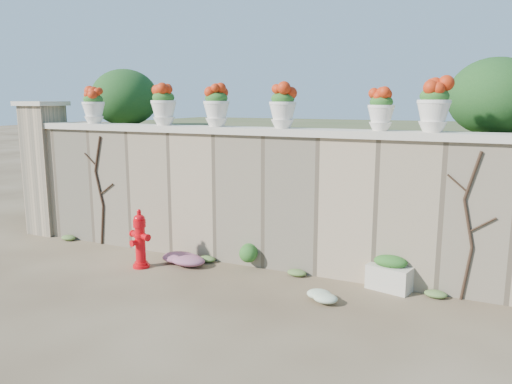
% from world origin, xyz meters
% --- Properties ---
extents(ground, '(80.00, 80.00, 0.00)m').
position_xyz_m(ground, '(0.00, 0.00, 0.00)').
color(ground, '#493824').
rests_on(ground, ground).
extents(stone_wall, '(8.00, 0.40, 2.00)m').
position_xyz_m(stone_wall, '(0.00, 1.80, 1.00)').
color(stone_wall, '#9B8567').
rests_on(stone_wall, ground).
extents(wall_cap, '(8.10, 0.52, 0.10)m').
position_xyz_m(wall_cap, '(0.00, 1.80, 2.05)').
color(wall_cap, beige).
rests_on(wall_cap, stone_wall).
extents(gate_pillar, '(0.72, 0.72, 2.48)m').
position_xyz_m(gate_pillar, '(-4.15, 1.80, 1.26)').
color(gate_pillar, '#9B8567').
rests_on(gate_pillar, ground).
extents(raised_fill, '(9.00, 6.00, 2.00)m').
position_xyz_m(raised_fill, '(0.00, 5.00, 1.00)').
color(raised_fill, '#384C23').
rests_on(raised_fill, ground).
extents(back_shrub_left, '(1.30, 1.30, 1.10)m').
position_xyz_m(back_shrub_left, '(-3.20, 3.00, 2.55)').
color(back_shrub_left, '#143814').
rests_on(back_shrub_left, raised_fill).
extents(back_shrub_right, '(1.30, 1.30, 1.10)m').
position_xyz_m(back_shrub_right, '(3.40, 3.00, 2.55)').
color(back_shrub_right, '#143814').
rests_on(back_shrub_right, raised_fill).
extents(vine_left, '(0.60, 0.04, 1.91)m').
position_xyz_m(vine_left, '(-2.67, 1.58, 0.99)').
color(vine_left, black).
rests_on(vine_left, ground).
extents(vine_right, '(0.60, 0.04, 1.91)m').
position_xyz_m(vine_right, '(3.23, 1.58, 0.99)').
color(vine_right, black).
rests_on(vine_right, ground).
extents(fire_hydrant, '(0.39, 0.28, 0.89)m').
position_xyz_m(fire_hydrant, '(-1.28, 0.87, 0.45)').
color(fire_hydrant, red).
rests_on(fire_hydrant, ground).
extents(planter_box, '(0.63, 0.45, 0.47)m').
position_xyz_m(planter_box, '(2.31, 1.55, 0.22)').
color(planter_box, beige).
rests_on(planter_box, ground).
extents(green_shrub, '(0.54, 0.49, 0.52)m').
position_xyz_m(green_shrub, '(0.14, 1.54, 0.26)').
color(green_shrub, '#1E5119').
rests_on(green_shrub, ground).
extents(magenta_clump, '(0.79, 0.53, 0.21)m').
position_xyz_m(magenta_clump, '(-0.76, 1.20, 0.11)').
color(magenta_clump, '#CA2896').
rests_on(magenta_clump, ground).
extents(white_flowers, '(0.46, 0.37, 0.17)m').
position_xyz_m(white_flowers, '(1.59, 0.75, 0.08)').
color(white_flowers, white).
rests_on(white_flowers, ground).
extents(urn_pot_0, '(0.38, 0.38, 0.60)m').
position_xyz_m(urn_pot_0, '(-2.91, 1.80, 2.40)').
color(urn_pot_0, silver).
rests_on(urn_pot_0, wall_cap).
extents(urn_pot_1, '(0.41, 0.41, 0.64)m').
position_xyz_m(urn_pot_1, '(-1.44, 1.80, 2.42)').
color(urn_pot_1, silver).
rests_on(urn_pot_1, wall_cap).
extents(urn_pot_2, '(0.40, 0.40, 0.63)m').
position_xyz_m(urn_pot_2, '(-0.46, 1.80, 2.41)').
color(urn_pot_2, silver).
rests_on(urn_pot_2, wall_cap).
extents(urn_pot_3, '(0.39, 0.39, 0.62)m').
position_xyz_m(urn_pot_3, '(0.64, 1.80, 2.40)').
color(urn_pot_3, silver).
rests_on(urn_pot_3, wall_cap).
extents(urn_pot_4, '(0.35, 0.35, 0.55)m').
position_xyz_m(urn_pot_4, '(2.04, 1.80, 2.37)').
color(urn_pot_4, silver).
rests_on(urn_pot_4, wall_cap).
extents(urn_pot_5, '(0.42, 0.42, 0.66)m').
position_xyz_m(urn_pot_5, '(2.70, 1.80, 2.43)').
color(urn_pot_5, silver).
rests_on(urn_pot_5, wall_cap).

